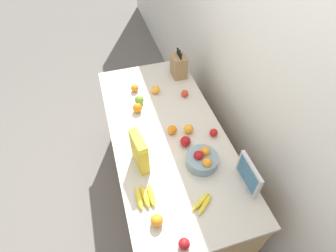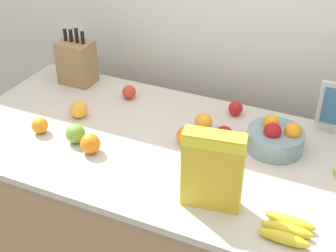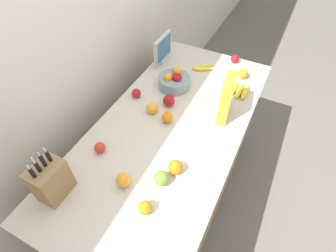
{
  "view_description": "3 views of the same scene",
  "coord_description": "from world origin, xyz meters",
  "px_view_note": "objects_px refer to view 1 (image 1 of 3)",
  "views": [
    {
      "loc": [
        1.34,
        -0.39,
        2.52
      ],
      "look_at": [
        -0.01,
        0.01,
        0.97
      ],
      "focal_mm": 28.0,
      "sensor_mm": 36.0,
      "label": 1
    },
    {
      "loc": [
        0.62,
        -1.45,
        2.03
      ],
      "look_at": [
        -0.05,
        0.03,
        0.99
      ],
      "focal_mm": 50.0,
      "sensor_mm": 36.0,
      "label": 2
    },
    {
      "loc": [
        -1.03,
        -0.5,
        2.17
      ],
      "look_at": [
        -0.05,
        -0.0,
        0.96
      ],
      "focal_mm": 28.0,
      "sensor_mm": 36.0,
      "label": 3
    }
  ],
  "objects_px": {
    "apple_rightmost": "(185,93)",
    "orange_near_bowl": "(172,130)",
    "orange_back_center": "(189,129)",
    "apple_near_bananas": "(139,100)",
    "small_monitor": "(248,175)",
    "apple_front": "(214,133)",
    "apple_by_knife_block": "(185,141)",
    "orange_by_cereal": "(155,90)",
    "knife_block": "(179,66)",
    "cereal_box": "(139,151)",
    "orange_mid_left": "(135,88)",
    "banana_bunch_right": "(203,203)",
    "apple_rear": "(184,244)",
    "fruit_bowl": "(202,160)",
    "orange_front_center": "(157,220)",
    "orange_front_right": "(137,108)",
    "banana_bunch_left": "(145,197)"
  },
  "relations": [
    {
      "from": "apple_rightmost",
      "to": "orange_near_bowl",
      "type": "relative_size",
      "value": 0.89
    },
    {
      "from": "orange_back_center",
      "to": "apple_near_bananas",
      "type": "bearing_deg",
      "value": -145.82
    },
    {
      "from": "small_monitor",
      "to": "apple_front",
      "type": "distance_m",
      "value": 0.48
    },
    {
      "from": "apple_by_knife_block",
      "to": "orange_by_cereal",
      "type": "xyz_separation_m",
      "value": [
        -0.66,
        -0.06,
        -0.0
      ]
    },
    {
      "from": "small_monitor",
      "to": "apple_near_bananas",
      "type": "bearing_deg",
      "value": -153.01
    },
    {
      "from": "knife_block",
      "to": "cereal_box",
      "type": "xyz_separation_m",
      "value": [
        0.94,
        -0.6,
        0.05
      ]
    },
    {
      "from": "apple_by_knife_block",
      "to": "orange_mid_left",
      "type": "distance_m",
      "value": 0.78
    },
    {
      "from": "knife_block",
      "to": "banana_bunch_right",
      "type": "distance_m",
      "value": 1.39
    },
    {
      "from": "knife_block",
      "to": "apple_rear",
      "type": "height_order",
      "value": "knife_block"
    },
    {
      "from": "apple_front",
      "to": "fruit_bowl",
      "type": "bearing_deg",
      "value": -40.01
    },
    {
      "from": "orange_near_bowl",
      "to": "small_monitor",
      "type": "bearing_deg",
      "value": 29.74
    },
    {
      "from": "orange_mid_left",
      "to": "orange_front_center",
      "type": "bearing_deg",
      "value": -5.72
    },
    {
      "from": "orange_back_center",
      "to": "cereal_box",
      "type": "bearing_deg",
      "value": -66.2
    },
    {
      "from": "apple_front",
      "to": "orange_mid_left",
      "type": "xyz_separation_m",
      "value": [
        -0.72,
        -0.49,
        0.0
      ]
    },
    {
      "from": "fruit_bowl",
      "to": "apple_by_knife_block",
      "type": "distance_m",
      "value": 0.21
    },
    {
      "from": "apple_near_bananas",
      "to": "orange_mid_left",
      "type": "height_order",
      "value": "apple_near_bananas"
    },
    {
      "from": "apple_near_bananas",
      "to": "fruit_bowl",
      "type": "bearing_deg",
      "value": 21.04
    },
    {
      "from": "small_monitor",
      "to": "cereal_box",
      "type": "xyz_separation_m",
      "value": [
        -0.37,
        -0.64,
        0.04
      ]
    },
    {
      "from": "orange_front_right",
      "to": "orange_front_center",
      "type": "relative_size",
      "value": 1.04
    },
    {
      "from": "cereal_box",
      "to": "orange_mid_left",
      "type": "height_order",
      "value": "cereal_box"
    },
    {
      "from": "banana_bunch_left",
      "to": "orange_by_cereal",
      "type": "height_order",
      "value": "orange_by_cereal"
    },
    {
      "from": "cereal_box",
      "to": "apple_by_knife_block",
      "type": "relative_size",
      "value": 3.59
    },
    {
      "from": "apple_by_knife_block",
      "to": "orange_back_center",
      "type": "xyz_separation_m",
      "value": [
        -0.11,
        0.07,
        -0.0
      ]
    },
    {
      "from": "orange_front_right",
      "to": "orange_front_center",
      "type": "bearing_deg",
      "value": -5.36
    },
    {
      "from": "banana_bunch_right",
      "to": "orange_front_center",
      "type": "relative_size",
      "value": 2.17
    },
    {
      "from": "apple_by_knife_block",
      "to": "orange_near_bowl",
      "type": "relative_size",
      "value": 1.09
    },
    {
      "from": "fruit_bowl",
      "to": "orange_back_center",
      "type": "height_order",
      "value": "fruit_bowl"
    },
    {
      "from": "apple_near_bananas",
      "to": "apple_rear",
      "type": "xyz_separation_m",
      "value": [
        1.28,
        -0.02,
        -0.01
      ]
    },
    {
      "from": "apple_rear",
      "to": "orange_back_center",
      "type": "height_order",
      "value": "orange_back_center"
    },
    {
      "from": "apple_rightmost",
      "to": "orange_front_right",
      "type": "relative_size",
      "value": 0.81
    },
    {
      "from": "orange_by_cereal",
      "to": "orange_front_center",
      "type": "relative_size",
      "value": 1.0
    },
    {
      "from": "apple_rear",
      "to": "apple_by_knife_block",
      "type": "xyz_separation_m",
      "value": [
        -0.71,
        0.25,
        0.01
      ]
    },
    {
      "from": "orange_back_center",
      "to": "orange_near_bowl",
      "type": "distance_m",
      "value": 0.13
    },
    {
      "from": "apple_near_bananas",
      "to": "orange_front_center",
      "type": "height_order",
      "value": "apple_near_bananas"
    },
    {
      "from": "orange_mid_left",
      "to": "orange_near_bowl",
      "type": "distance_m",
      "value": 0.63
    },
    {
      "from": "apple_rear",
      "to": "orange_back_center",
      "type": "distance_m",
      "value": 0.89
    },
    {
      "from": "fruit_bowl",
      "to": "knife_block",
      "type": "bearing_deg",
      "value": 170.87
    },
    {
      "from": "fruit_bowl",
      "to": "apple_rear",
      "type": "distance_m",
      "value": 0.6
    },
    {
      "from": "orange_mid_left",
      "to": "banana_bunch_right",
      "type": "bearing_deg",
      "value": 8.6
    },
    {
      "from": "small_monitor",
      "to": "orange_near_bowl",
      "type": "xyz_separation_m",
      "value": [
        -0.59,
        -0.34,
        -0.09
      ]
    },
    {
      "from": "orange_front_center",
      "to": "orange_by_cereal",
      "type": "bearing_deg",
      "value": 165.67
    },
    {
      "from": "banana_bunch_left",
      "to": "orange_by_cereal",
      "type": "bearing_deg",
      "value": 161.64
    },
    {
      "from": "apple_rear",
      "to": "apple_by_knife_block",
      "type": "relative_size",
      "value": 0.84
    },
    {
      "from": "fruit_bowl",
      "to": "apple_front",
      "type": "bearing_deg",
      "value": 139.99
    },
    {
      "from": "orange_front_right",
      "to": "fruit_bowl",
      "type": "bearing_deg",
      "value": 26.39
    },
    {
      "from": "apple_rear",
      "to": "banana_bunch_right",
      "type": "bearing_deg",
      "value": 136.33
    },
    {
      "from": "banana_bunch_left",
      "to": "orange_front_center",
      "type": "relative_size",
      "value": 2.18
    },
    {
      "from": "banana_bunch_left",
      "to": "apple_rightmost",
      "type": "bearing_deg",
      "value": 146.79
    },
    {
      "from": "small_monitor",
      "to": "cereal_box",
      "type": "height_order",
      "value": "cereal_box"
    },
    {
      "from": "small_monitor",
      "to": "banana_bunch_left",
      "type": "distance_m",
      "value": 0.69
    }
  ]
}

